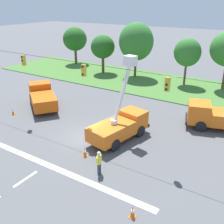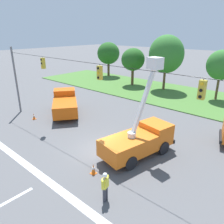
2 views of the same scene
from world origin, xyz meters
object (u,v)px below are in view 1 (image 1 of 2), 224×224
Objects in this scene: utility_truck_bucket_lift at (120,124)px; traffic_cone_mid_right at (13,112)px; tree_far_west at (75,39)px; traffic_cone_foreground_right at (133,212)px; utility_truck_support_near at (42,97)px; traffic_cone_mid_left at (117,115)px; utility_truck_support_far at (221,117)px; tree_west at (103,47)px; road_worker at (99,161)px; tree_east at (187,53)px; traffic_cone_foreground_left at (85,152)px; tree_centre at (136,42)px.

utility_truck_bucket_lift reaches higher than traffic_cone_mid_right.
tree_far_west is 39.23m from traffic_cone_foreground_right.
utility_truck_bucket_lift is 11.20m from utility_truck_support_near.
traffic_cone_mid_left is (19.49, -17.32, -4.15)m from tree_far_west.
tree_west is at bearing 151.90° from utility_truck_support_far.
tree_west is 27.50m from road_worker.
traffic_cone_mid_right is at bearing -121.20° from tree_east.
traffic_cone_foreground_left is (21.01, -24.57, -4.19)m from tree_far_west.
utility_truck_support_far is 13.05m from road_worker.
tree_west reaches higher than road_worker.
road_worker is (9.47, -23.52, -4.43)m from tree_centre.
tree_west is at bearing 120.72° from traffic_cone_foreground_left.
traffic_cone_foreground_left is (7.27, -22.30, -5.07)m from tree_centre.
utility_truck_support_near is 7.58× the size of traffic_cone_mid_left.
tree_east is 22.62m from traffic_cone_foreground_left.
traffic_cone_foreground_left is (-0.62, -22.21, -4.25)m from tree_east.
tree_east is at bearing 121.63° from utility_truck_support_far.
traffic_cone_foreground_right is at bearing -55.02° from utility_truck_bucket_lift.
traffic_cone_foreground_right is at bearing -53.06° from tree_west.
tree_far_west is 0.81× the size of tree_centre.
utility_truck_support_far is at bearing 53.60° from traffic_cone_foreground_left.
utility_truck_support_near is 8.39× the size of traffic_cone_foreground_left.
utility_truck_bucket_lift is 8.70× the size of traffic_cone_mid_left.
traffic_cone_mid_left is at bearing -41.62° from tree_far_west.
utility_truck_support_far is at bearing -58.37° from tree_east.
utility_truck_support_far is 9.91m from traffic_cone_mid_left.
utility_truck_bucket_lift is 9.62× the size of traffic_cone_foreground_left.
utility_truck_support_far is 10.96× the size of traffic_cone_mid_right.
traffic_cone_mid_left is 1.25× the size of traffic_cone_mid_right.
utility_truck_bucket_lift is 1.15× the size of utility_truck_support_near.
tree_centre is at bearing -9.35° from tree_far_west.
tree_centre is 10.13× the size of traffic_cone_mid_left.
utility_truck_support_near is (2.60, -16.01, -3.07)m from tree_west.
tree_centre is 17.51m from utility_truck_support_near.
traffic_cone_mid_right is (-12.25, -1.55, -1.03)m from utility_truck_bucket_lift.
traffic_cone_foreground_right is (27.06, -28.09, -4.18)m from tree_far_west.
tree_far_west is 26.40m from traffic_cone_mid_left.
utility_truck_bucket_lift is 12.39m from traffic_cone_mid_right.
road_worker is at bearing -115.37° from utility_truck_support_far.
traffic_cone_mid_left is (-2.37, 3.34, -0.94)m from utility_truck_bucket_lift.
traffic_cone_mid_left reaches higher than traffic_cone_foreground_right.
traffic_cone_mid_right is (-13.60, 3.58, -0.68)m from road_worker.
traffic_cone_foreground_right is (5.44, -25.74, -4.23)m from tree_east.
traffic_cone_mid_left is at bearing -98.14° from tree_east.
tree_far_west is at bearing 131.99° from road_worker.
traffic_cone_mid_left is at bearing 101.83° from traffic_cone_foreground_left.
road_worker is 9.27m from traffic_cone_mid_left.
utility_truck_support_near is at bearing -164.50° from utility_truck_support_far.
utility_truck_support_near reaches higher than traffic_cone_foreground_right.
traffic_cone_foreground_right is (6.06, -3.53, 0.01)m from traffic_cone_foreground_left.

